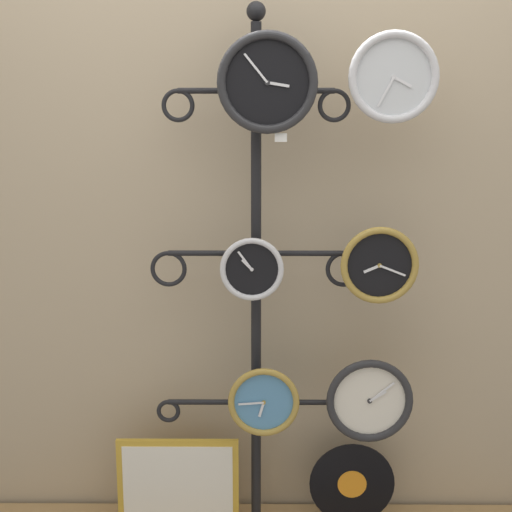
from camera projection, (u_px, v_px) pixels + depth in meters
shop_wall at (256, 164)px, 2.60m from camera, size 4.40×0.04×2.80m
display_stand at (256, 390)px, 2.61m from camera, size 0.75×0.44×1.95m
clock_top_center at (267, 83)px, 2.29m from camera, size 0.33×0.04×0.33m
clock_top_right at (394, 77)px, 2.31m from camera, size 0.30×0.04×0.30m
clock_middle_center at (252, 269)px, 2.42m from camera, size 0.22×0.04×0.22m
clock_middle_right at (379, 265)px, 2.42m from camera, size 0.27×0.04×0.27m
clock_bottom_center at (264, 402)px, 2.50m from camera, size 0.25×0.04×0.25m
clock_bottom_right at (369, 400)px, 2.51m from camera, size 0.31×0.04×0.31m
vinyl_record at (352, 484)px, 2.67m from camera, size 0.32×0.01×0.32m
picture_frame at (178, 484)px, 2.63m from camera, size 0.45×0.02×0.35m
price_tag_upper at (281, 138)px, 2.33m from camera, size 0.04×0.00×0.03m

